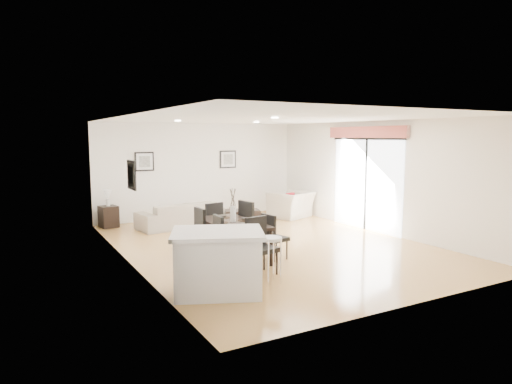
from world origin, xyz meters
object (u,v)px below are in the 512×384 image
dining_chair_head (260,242)px  coffee_table (242,217)px  dining_chair_wnear (213,239)px  bar_stool (271,244)px  dining_chair_foot (212,222)px  side_table (109,217)px  sofa (181,215)px  kitchen_island (218,262)px  armchair (291,205)px  dining_chair_wfar (195,230)px  dining_table (233,225)px  dining_chair_efar (250,223)px  dining_chair_enear (272,234)px

dining_chair_head → coffee_table: size_ratio=1.04×
dining_chair_wnear → bar_stool: 1.28m
dining_chair_foot → side_table: (-1.49, 3.20, -0.25)m
sofa → kitchen_island: bearing=67.9°
armchair → kitchen_island: 6.58m
armchair → dining_chair_wfar: bearing=13.9°
armchair → coffee_table: bearing=-15.7°
sofa → kitchen_island: size_ratio=1.34×
sofa → dining_table: (-0.16, -3.41, 0.32)m
armchair → dining_chair_efar: size_ratio=1.11×
coffee_table → dining_chair_head: bearing=-96.5°
sofa → coffee_table: bearing=159.0°
dining_chair_wnear → dining_chair_efar: (1.20, 0.85, 0.05)m
dining_table → dining_chair_enear: dining_chair_enear is taller
dining_chair_foot → dining_chair_wnear: bearing=55.5°
dining_chair_wnear → armchair: bearing=136.1°
dining_chair_wnear → dining_chair_head: size_ratio=0.98×
armchair → side_table: 5.02m
dining_table → dining_chair_foot: 1.07m
dining_table → dining_chair_foot: bearing=88.9°
armchair → dining_chair_head: bearing=30.5°
armchair → dining_chair_enear: 4.61m
dining_chair_efar → kitchen_island: bearing=130.9°
dining_chair_wfar → armchair: bearing=122.5°
dining_table → dining_chair_foot: dining_chair_foot is taller
armchair → side_table: (-4.91, 1.07, -0.09)m
dining_chair_wfar → coffee_table: 3.55m
dining_chair_efar → side_table: size_ratio=1.85×
side_table → bar_stool: 6.05m
dining_chair_wnear → coffee_table: (2.36, 3.49, -0.34)m
dining_chair_wfar → dining_chair_foot: bearing=133.5°
dining_chair_enear → dining_chair_head: size_ratio=0.91×
dining_chair_enear → dining_chair_foot: dining_chair_foot is taller
dining_chair_wfar → dining_chair_efar: size_ratio=0.93×
bar_stool → dining_chair_enear: bearing=58.2°
dining_chair_enear → sofa: bearing=-2.0°
dining_table → armchair: bearing=42.8°
dining_chair_wnear → dining_chair_efar: dining_chair_efar is taller
dining_table → dining_chair_head: 1.07m
dining_chair_enear → kitchen_island: kitchen_island is taller
sofa → coffee_table: 1.64m
dining_chair_head → side_table: size_ratio=1.74×
sofa → dining_chair_foot: (-0.15, -2.35, 0.21)m
coffee_table → dining_chair_wnear: bearing=-107.3°
kitchen_island → sofa: bearing=99.9°
side_table → dining_chair_wfar: bearing=-77.3°
dining_chair_wfar → dining_chair_foot: (0.62, 0.63, -0.00)m
bar_stool → dining_chair_wfar: bearing=103.3°
dining_chair_foot → coffee_table: dining_chair_foot is taller
dining_chair_enear → dining_chair_efar: dining_chair_efar is taller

